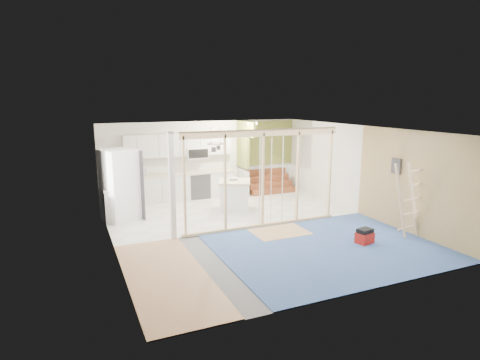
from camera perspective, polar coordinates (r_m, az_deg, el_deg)
name	(u,v)px	position (r m, az deg, el deg)	size (l,w,h in m)	color
room	(252,180)	(10.30, 1.76, 0.01)	(7.01, 8.01, 2.61)	slate
floor_overlays	(254,227)	(10.71, 1.94, -6.67)	(7.00, 8.00, 0.03)	silver
stud_frame	(244,169)	(10.15, 0.53, 1.51)	(4.66, 0.14, 2.60)	beige
base_cabinets	(162,190)	(13.10, -10.99, -1.43)	(4.45, 2.24, 0.93)	silver
upper_cabinets	(181,146)	(13.49, -8.44, 4.86)	(3.60, 0.41, 0.85)	silver
green_partition	(260,167)	(14.48, 2.92, 1.92)	(2.25, 1.51, 2.60)	olive
pot_rack	(216,146)	(11.80, -3.49, 4.89)	(0.52, 0.52, 0.72)	black
sheathing_panel	(415,184)	(10.75, 23.60, -0.47)	(0.02, 4.00, 2.60)	tan
electrical_panel	(396,166)	(11.07, 21.32, 1.87)	(0.04, 0.30, 0.40)	#3C3C42
ceiling_light	(252,124)	(13.43, 1.76, 8.03)	(0.32, 0.32, 0.08)	#FFEABF
fridge	(121,185)	(11.56, -16.62, -0.73)	(1.15, 1.11, 2.00)	white
island	(235,196)	(12.20, -0.78, -2.23)	(1.24, 1.24, 0.92)	white
bowl	(233,179)	(12.24, -0.94, 0.19)	(0.29, 0.29, 0.07)	silver
soap_bottle_a	(146,171)	(13.17, -13.19, 1.30)	(0.12, 0.12, 0.31)	#B4B8C9
soap_bottle_b	(226,167)	(13.86, -1.93, 1.83)	(0.08, 0.09, 0.19)	white
toolbox	(365,237)	(9.93, 17.31, -7.69)	(0.44, 0.36, 0.37)	#A7170F
ladder	(408,200)	(10.48, 22.84, -2.66)	(0.99, 0.16, 1.86)	#DEB788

